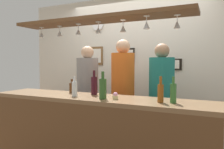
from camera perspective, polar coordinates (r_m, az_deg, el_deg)
name	(u,v)px	position (r m, az deg, el deg)	size (l,w,h in m)	color
back_wall	(136,70)	(3.85, 6.38, 1.16)	(4.40, 0.06, 2.60)	silver
bar_counter	(89,129)	(2.50, -6.14, -13.98)	(2.70, 0.55, 1.04)	brown
overhead_glass_rack	(97,20)	(2.61, -3.87, 14.07)	(2.20, 0.36, 0.04)	brown
hanging_wineglass_far_left	(42,34)	(3.15, -17.89, 9.99)	(0.07, 0.07, 0.13)	silver
hanging_wineglass_left	(60,33)	(2.96, -13.50, 10.49)	(0.07, 0.07, 0.13)	silver
hanging_wineglass_center_left	(78,31)	(2.76, -8.78, 11.08)	(0.07, 0.07, 0.13)	silver
hanging_wineglass_center	(98,30)	(2.60, -3.59, 11.62)	(0.07, 0.07, 0.13)	silver
hanging_wineglass_center_right	(123,28)	(2.49, 2.91, 12.01)	(0.07, 0.07, 0.13)	silver
hanging_wineglass_right	(146,25)	(2.31, 8.98, 12.69)	(0.07, 0.07, 0.13)	silver
hanging_wineglass_far_right	(177,24)	(2.32, 16.63, 12.52)	(0.07, 0.07, 0.13)	silver
person_left_grey_shirt	(88,88)	(3.49, -6.39, -3.64)	(0.34, 0.34, 1.69)	#2D334C
person_middle_orange_shirt	(123,87)	(3.21, 2.84, -3.33)	(0.34, 0.34, 1.77)	#2D334C
person_right_teal_shirt	(161,93)	(3.05, 12.77, -4.72)	(0.34, 0.34, 1.69)	#2D334C
bottle_beer_amber_tall	(161,92)	(2.22, 12.55, -4.59)	(0.06, 0.06, 0.26)	brown
bottle_beer_brown_stubby	(72,88)	(2.89, -10.42, -3.37)	(0.07, 0.07, 0.18)	#512D14
bottle_champagne_green	(103,88)	(2.37, -2.41, -3.58)	(0.08, 0.08, 0.30)	#2D5623
bottle_beer_green_import	(173,93)	(2.21, 15.68, -4.55)	(0.06, 0.06, 0.26)	#336B2D
bottle_wine_dark_red	(94,85)	(2.71, -4.69, -2.76)	(0.08, 0.08, 0.30)	#380F19
bottle_soda_clear	(75,88)	(2.60, -9.74, -3.60)	(0.06, 0.06, 0.23)	silver
cupcake	(115,96)	(2.36, 0.87, -5.64)	(0.06, 0.06, 0.08)	beige
picture_frame_lower_pair	(172,64)	(3.65, 15.41, 2.57)	(0.30, 0.02, 0.18)	black
picture_frame_crest	(130,56)	(3.85, 4.60, 4.96)	(0.18, 0.02, 0.26)	black
picture_frame_caricature	(97,56)	(4.13, -4.06, 4.89)	(0.26, 0.02, 0.34)	brown
wall_clock	(98,25)	(4.16, -3.72, 12.86)	(0.22, 0.22, 0.03)	white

